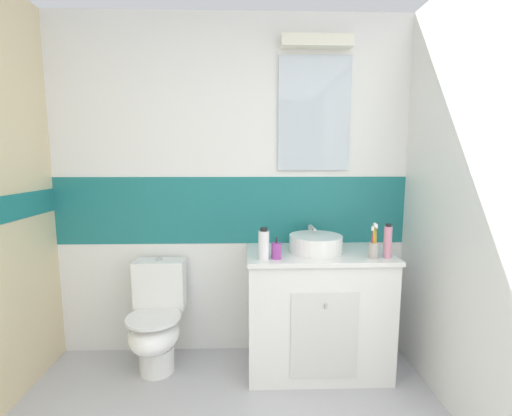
# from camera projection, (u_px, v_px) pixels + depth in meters

# --- Properties ---
(wall_back_tiled) EXTENTS (3.20, 0.20, 2.50)m
(wall_back_tiled) POSITION_uv_depth(u_px,v_px,m) (233.00, 188.00, 2.63)
(wall_back_tiled) COLOR white
(wall_back_tiled) RESTS_ON ground_plane
(vanity_cabinet) EXTENTS (0.98, 0.54, 0.85)m
(vanity_cabinet) POSITION_uv_depth(u_px,v_px,m) (316.00, 310.00, 2.46)
(vanity_cabinet) COLOR white
(vanity_cabinet) RESTS_ON ground_plane
(sink_basin) EXTENTS (0.36, 0.40, 0.16)m
(sink_basin) POSITION_uv_depth(u_px,v_px,m) (316.00, 243.00, 2.38)
(sink_basin) COLOR white
(sink_basin) RESTS_ON vanity_cabinet
(toilet) EXTENTS (0.37, 0.50, 0.77)m
(toilet) POSITION_uv_depth(u_px,v_px,m) (157.00, 320.00, 2.45)
(toilet) COLOR white
(toilet) RESTS_ON ground_plane
(toothbrush_cup) EXTENTS (0.06, 0.06, 0.23)m
(toothbrush_cup) POSITION_uv_depth(u_px,v_px,m) (373.00, 248.00, 2.23)
(toothbrush_cup) COLOR #B2ADA3
(toothbrush_cup) RESTS_ON vanity_cabinet
(soap_dispenser) EXTENTS (0.07, 0.07, 0.14)m
(soap_dispenser) POSITION_uv_depth(u_px,v_px,m) (276.00, 251.00, 2.23)
(soap_dispenser) COLOR #993F99
(soap_dispenser) RESTS_ON vanity_cabinet
(shampoo_bottle_tall) EXTENTS (0.05, 0.05, 0.22)m
(shampoo_bottle_tall) POSITION_uv_depth(u_px,v_px,m) (388.00, 241.00, 2.24)
(shampoo_bottle_tall) COLOR pink
(shampoo_bottle_tall) RESTS_ON vanity_cabinet
(mouthwash_bottle) EXTENTS (0.07, 0.07, 0.20)m
(mouthwash_bottle) POSITION_uv_depth(u_px,v_px,m) (264.00, 244.00, 2.20)
(mouthwash_bottle) COLOR white
(mouthwash_bottle) RESTS_ON vanity_cabinet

